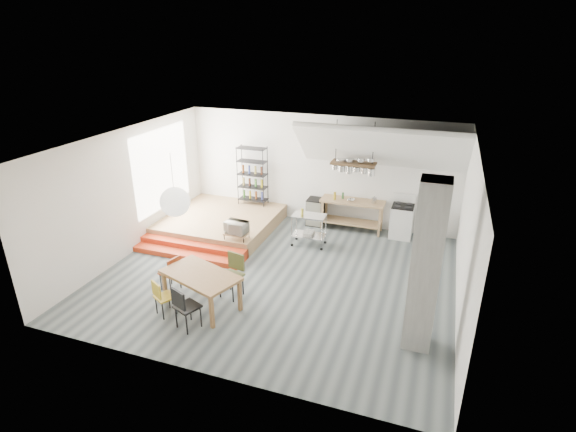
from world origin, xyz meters
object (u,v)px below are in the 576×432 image
at_px(mini_fridge, 315,212).
at_px(stove, 402,221).
at_px(rolling_cart, 309,226).
at_px(dining_table, 201,277).

bearing_deg(mini_fridge, stove, -1.01).
relative_size(stove, mini_fridge, 1.47).
relative_size(stove, rolling_cart, 1.30).
bearing_deg(dining_table, rolling_cart, 89.74).
bearing_deg(rolling_cart, dining_table, -111.38).
height_order(dining_table, mini_fridge, mini_fridge).
relative_size(dining_table, rolling_cart, 2.02).
relative_size(dining_table, mini_fridge, 2.28).
bearing_deg(rolling_cart, stove, 29.39).
height_order(dining_table, rolling_cart, rolling_cart).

